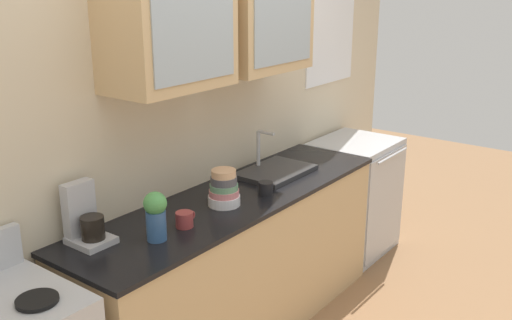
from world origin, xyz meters
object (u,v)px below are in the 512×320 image
at_px(cup_near_sink, 266,188).
at_px(coffee_maker, 85,221).
at_px(sink_faucet, 275,171).
at_px(cup_near_bowls, 185,219).
at_px(bowl_stack, 224,189).
at_px(vase, 156,214).
at_px(dishwasher, 354,196).

height_order(cup_near_sink, coffee_maker, coffee_maker).
relative_size(sink_faucet, cup_near_bowls, 3.99).
bearing_deg(coffee_maker, sink_faucet, -5.80).
height_order(cup_near_bowls, coffee_maker, coffee_maker).
xyz_separation_m(bowl_stack, cup_near_bowls, (-0.34, -0.03, -0.05)).
relative_size(vase, dishwasher, 0.27).
bearing_deg(vase, dishwasher, 1.59).
bearing_deg(vase, bowl_stack, 3.26).
height_order(sink_faucet, bowl_stack, sink_faucet).
relative_size(sink_faucet, vase, 2.00).
distance_m(vase, coffee_maker, 0.33).
bearing_deg(cup_near_sink, cup_near_bowls, 174.33).
bearing_deg(coffee_maker, cup_near_bowls, -31.54).
relative_size(sink_faucet, coffee_maker, 1.66).
relative_size(cup_near_bowls, dishwasher, 0.14).
bearing_deg(bowl_stack, cup_near_bowls, -174.83).
bearing_deg(sink_faucet, cup_near_sink, -152.73).
xyz_separation_m(vase, cup_near_bowls, (0.19, -0.00, -0.09)).
distance_m(dishwasher, coffee_maker, 2.39).
relative_size(bowl_stack, vase, 0.84).
bearing_deg(coffee_maker, vase, -49.10).
relative_size(vase, cup_near_bowls, 2.00).
height_order(vase, coffee_maker, coffee_maker).
xyz_separation_m(sink_faucet, cup_near_bowls, (-0.93, -0.11, 0.02)).
relative_size(bowl_stack, coffee_maker, 0.70).
distance_m(bowl_stack, coffee_maker, 0.77).
bearing_deg(vase, sink_faucet, 5.64).
xyz_separation_m(bowl_stack, vase, (-0.53, -0.03, 0.04)).
bearing_deg(bowl_stack, vase, -176.74).
distance_m(sink_faucet, cup_near_bowls, 0.94).
bearing_deg(cup_near_bowls, cup_near_sink, -5.67).
height_order(sink_faucet, cup_near_sink, sink_faucet).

